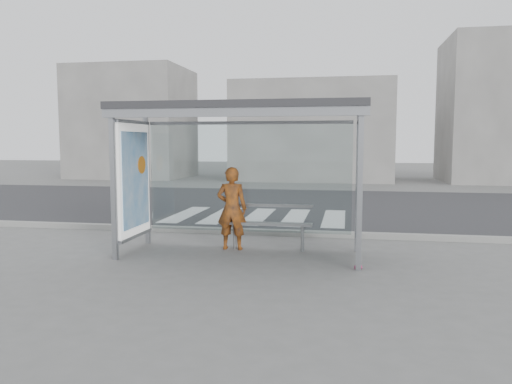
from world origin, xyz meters
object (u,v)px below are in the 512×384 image
person (232,208)px  soda_can (358,267)px  bus_shelter (220,141)px  bench (268,223)px

person → soda_can: bearing=152.8°
bus_shelter → person: (0.11, 0.39, -1.22)m
bus_shelter → bench: 1.74m
bench → bus_shelter: bearing=-150.7°
person → bus_shelter: bearing=71.7°
soda_can → bench: bearing=144.8°
bench → soda_can: (1.59, -1.12, -0.47)m
bus_shelter → bench: (0.78, 0.44, -1.49)m
bus_shelter → person: bus_shelter is taller
bus_shelter → soda_can: bearing=-16.0°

